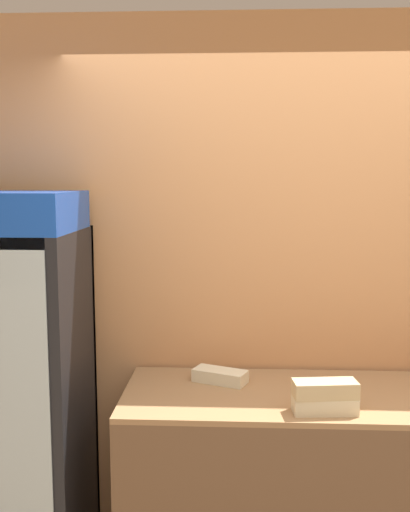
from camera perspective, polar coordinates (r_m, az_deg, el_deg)
name	(u,v)px	position (r m, az deg, el deg)	size (l,w,h in m)	color
wall_back	(310,283)	(3.13, 10.01, -2.53)	(5.20, 0.10, 2.70)	tan
prep_counter	(315,486)	(3.06, 10.41, -20.73)	(1.79, 0.68, 0.91)	brown
beverage_cooler	(7,364)	(3.08, -18.31, -9.75)	(0.74, 0.64, 1.83)	black
sandwich_stack_bottom	(324,405)	(2.65, 11.29, -13.72)	(0.28, 0.13, 0.07)	beige
sandwich_stack_middle	(325,389)	(2.63, 11.33, -12.31)	(0.28, 0.14, 0.07)	tan
sandwich_flat_left	(220,376)	(2.96, 1.45, -11.35)	(0.28, 0.20, 0.06)	beige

